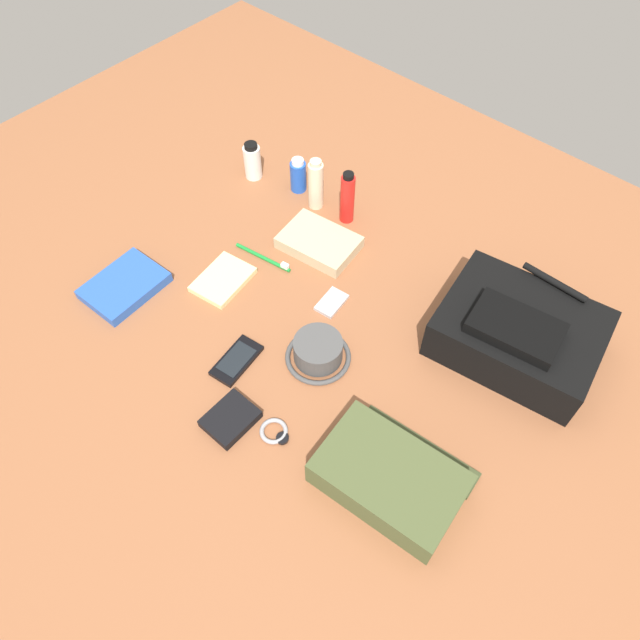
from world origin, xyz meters
name	(u,v)px	position (x,y,z in m)	size (l,w,h in m)	color
ground_plane	(320,332)	(0.00, 0.00, -0.01)	(2.64, 2.02, 0.02)	#925736
backpack	(518,333)	(0.38, 0.26, 0.06)	(0.40, 0.32, 0.15)	black
toiletry_pouch	(391,477)	(0.36, -0.20, 0.04)	(0.30, 0.25, 0.08)	#47512D
bucket_hat	(318,352)	(0.05, -0.06, 0.03)	(0.16, 0.16, 0.06)	#494949
toothpaste_tube	(252,161)	(-0.52, 0.29, 0.06)	(0.05, 0.05, 0.12)	white
deodorant_spray	(298,175)	(-0.38, 0.34, 0.05)	(0.05, 0.05, 0.11)	blue
lotion_bottle	(316,185)	(-0.30, 0.32, 0.08)	(0.04, 0.04, 0.16)	beige
sunscreen_spray	(347,198)	(-0.20, 0.34, 0.08)	(0.04, 0.04, 0.16)	red
paperback_novel	(125,286)	(-0.46, -0.24, 0.01)	(0.16, 0.20, 0.03)	blue
cell_phone	(237,360)	(-0.08, -0.20, 0.01)	(0.08, 0.14, 0.01)	black
media_player	(331,303)	(-0.03, 0.08, 0.01)	(0.06, 0.09, 0.01)	#B7B7BC
wristwatch	(275,432)	(0.11, -0.27, 0.01)	(0.07, 0.06, 0.01)	#99999E
toothbrush	(266,259)	(-0.26, 0.07, 0.01)	(0.17, 0.04, 0.02)	#198C33
wallet	(230,419)	(0.02, -0.31, 0.01)	(0.09, 0.11, 0.02)	black
notepad	(223,280)	(-0.29, -0.05, 0.01)	(0.11, 0.15, 0.02)	beige
folded_towel	(319,242)	(-0.18, 0.20, 0.02)	(0.20, 0.14, 0.04)	#C6B289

